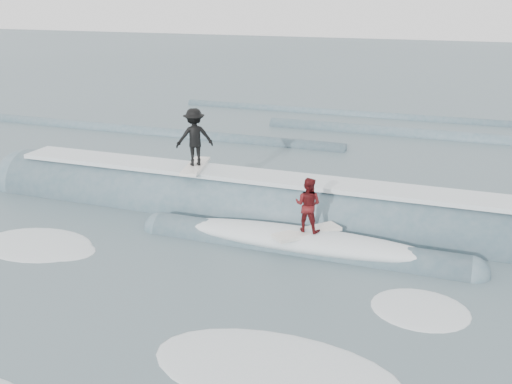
% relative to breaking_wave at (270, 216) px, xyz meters
% --- Properties ---
extents(ground, '(160.00, 160.00, 0.00)m').
position_rel_breaking_wave_xyz_m(ground, '(-0.19, -5.16, -0.04)').
color(ground, '#3E555B').
rests_on(ground, ground).
extents(breaking_wave, '(21.46, 4.05, 2.53)m').
position_rel_breaking_wave_xyz_m(breaking_wave, '(0.00, 0.00, 0.00)').
color(breaking_wave, '#3C5966').
rests_on(breaking_wave, ground).
extents(surfer_black, '(1.40, 2.07, 1.99)m').
position_rel_breaking_wave_xyz_m(surfer_black, '(-2.69, 0.23, 2.28)').
color(surfer_black, silver).
rests_on(surfer_black, ground).
extents(surfer_red, '(1.76, 1.84, 1.64)m').
position_rel_breaking_wave_xyz_m(surfer_red, '(1.75, -1.97, 1.21)').
color(surfer_red, silver).
rests_on(surfer_red, ground).
extents(whitewater, '(14.42, 8.15, 0.10)m').
position_rel_breaking_wave_xyz_m(whitewater, '(0.30, -6.75, -0.04)').
color(whitewater, silver).
rests_on(whitewater, ground).
extents(far_swells, '(39.14, 8.65, 0.80)m').
position_rel_breaking_wave_xyz_m(far_swells, '(-0.46, 12.50, -0.04)').
color(far_swells, '#3C5966').
rests_on(far_swells, ground).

